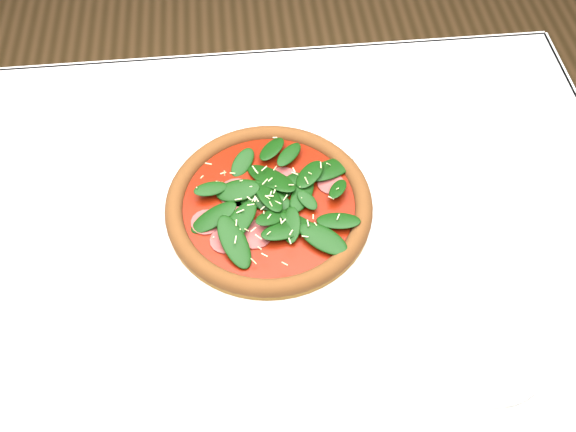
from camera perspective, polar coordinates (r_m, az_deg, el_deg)
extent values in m
plane|color=brown|center=(1.62, -2.85, -16.61)|extent=(6.00, 6.00, 0.00)
cube|color=white|center=(0.95, -4.64, -2.63)|extent=(1.20, 0.80, 0.04)
cylinder|color=#4C341E|center=(1.54, 16.06, 2.33)|extent=(0.06, 0.06, 0.71)
cube|color=white|center=(1.28, -5.34, 10.41)|extent=(1.20, 0.01, 0.22)
cylinder|color=white|center=(0.95, -1.68, 0.36)|extent=(0.35, 0.35, 0.01)
torus|color=white|center=(0.95, -1.69, 0.50)|extent=(0.35, 0.35, 0.01)
cylinder|color=#9F6E26|center=(0.94, -1.70, 0.74)|extent=(0.36, 0.36, 0.01)
torus|color=#9C5724|center=(0.94, -1.71, 1.03)|extent=(0.37, 0.37, 0.03)
cylinder|color=maroon|center=(0.94, -1.71, 1.03)|extent=(0.30, 0.30, 0.00)
cylinder|color=brown|center=(0.93, -1.71, 1.18)|extent=(0.27, 0.27, 0.00)
ellipsoid|color=#0C370A|center=(0.93, -1.73, 1.54)|extent=(0.29, 0.29, 0.02)
cylinder|color=beige|center=(0.92, -1.74, 1.77)|extent=(0.27, 0.27, 0.00)
cylinder|color=white|center=(0.88, 17.38, -11.27)|extent=(0.15, 0.15, 0.01)
torus|color=white|center=(0.88, 17.43, -11.18)|extent=(0.15, 0.15, 0.01)
cylinder|color=white|center=(1.16, 11.78, 11.60)|extent=(0.14, 0.14, 0.01)
torus|color=white|center=(1.16, 11.81, 11.71)|extent=(0.14, 0.14, 0.01)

